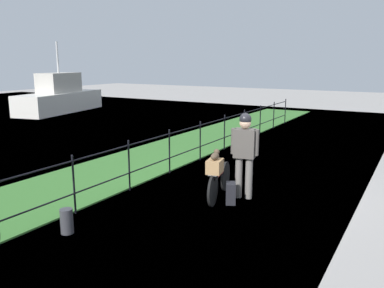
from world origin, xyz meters
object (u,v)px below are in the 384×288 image
object	(u,v)px
bicycle_main	(219,182)
terrier_dog	(215,155)
moored_boat_near	(60,98)
cyclist_person	(245,148)
mooring_bollard	(67,221)
wooden_crate	(215,166)
backpack_on_paving	(231,193)

from	to	relation	value
bicycle_main	terrier_dog	xyz separation A→B (m)	(-0.31, -0.07, 0.61)
bicycle_main	moored_boat_near	world-z (taller)	moored_boat_near
cyclist_person	bicycle_main	bearing A→B (deg)	122.54
mooring_bollard	moored_boat_near	bearing A→B (deg)	48.90
wooden_crate	moored_boat_near	size ratio (longest dim) A/B	0.06
terrier_dog	moored_boat_near	distance (m)	15.72
wooden_crate	mooring_bollard	size ratio (longest dim) A/B	0.92
wooden_crate	terrier_dog	xyz separation A→B (m)	(0.02, 0.01, 0.20)
bicycle_main	terrier_dog	size ratio (longest dim) A/B	4.79
moored_boat_near	terrier_dog	bearing A→B (deg)	-121.27
mooring_bollard	moored_boat_near	xyz separation A→B (m)	(10.51, 12.04, 0.56)
cyclist_person	mooring_bollard	xyz separation A→B (m)	(-2.92, 1.73, -0.80)
mooring_bollard	terrier_dog	bearing A→B (deg)	-30.57
backpack_on_paving	mooring_bollard	xyz separation A→B (m)	(-2.51, 1.64, -0.00)
bicycle_main	backpack_on_paving	distance (m)	0.37
mooring_bollard	cyclist_person	bearing A→B (deg)	-30.61
terrier_dog	wooden_crate	bearing A→B (deg)	-168.14
backpack_on_paving	moored_boat_near	xyz separation A→B (m)	(8.00, 13.69, 0.56)
bicycle_main	cyclist_person	distance (m)	0.83
bicycle_main	terrier_dog	distance (m)	0.69
cyclist_person	backpack_on_paving	distance (m)	0.90
backpack_on_paving	mooring_bollard	size ratio (longest dim) A/B	1.01
cyclist_person	wooden_crate	bearing A→B (deg)	150.63
moored_boat_near	bicycle_main	bearing A→B (deg)	-120.41
backpack_on_paving	terrier_dog	bearing A→B (deg)	96.53
terrier_dog	moored_boat_near	size ratio (longest dim) A/B	0.06
moored_boat_near	backpack_on_paving	bearing A→B (deg)	-120.29
backpack_on_paving	wooden_crate	bearing A→B (deg)	100.81
terrier_dog	cyclist_person	size ratio (longest dim) A/B	0.19
mooring_bollard	backpack_on_paving	bearing A→B (deg)	-33.17
wooden_crate	cyclist_person	xyz separation A→B (m)	(0.59, -0.33, 0.27)
wooden_crate	cyclist_person	size ratio (longest dim) A/B	0.22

